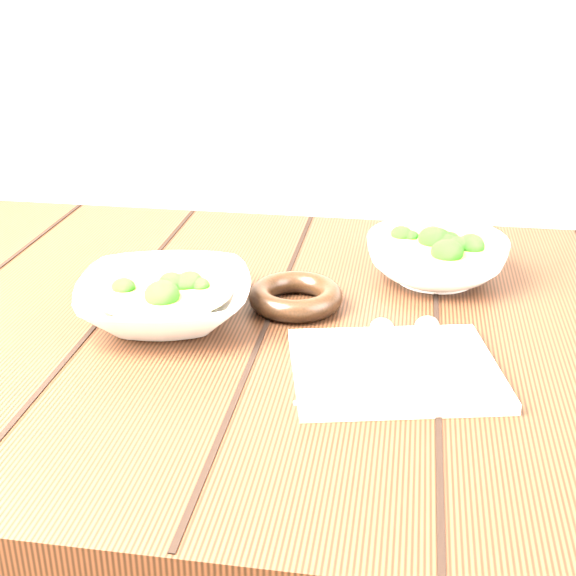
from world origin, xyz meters
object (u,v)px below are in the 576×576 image
at_px(soup_bowl_front, 165,299).
at_px(soup_bowl_back, 436,257).
at_px(napkin, 395,369).
at_px(trivet, 296,296).
at_px(table, 284,410).

relative_size(soup_bowl_front, soup_bowl_back, 1.03).
height_order(soup_bowl_back, napkin, soup_bowl_back).
bearing_deg(soup_bowl_front, trivet, 21.82).
bearing_deg(table, soup_bowl_front, -175.97).
xyz_separation_m(soup_bowl_back, trivet, (-0.17, -0.12, -0.02)).
distance_m(soup_bowl_back, napkin, 0.27).
bearing_deg(napkin, soup_bowl_front, 149.84).
relative_size(soup_bowl_back, trivet, 2.03).
bearing_deg(trivet, soup_bowl_back, 34.42).
xyz_separation_m(soup_bowl_front, trivet, (0.15, 0.06, -0.01)).
distance_m(soup_bowl_front, napkin, 0.29).
xyz_separation_m(soup_bowl_front, napkin, (0.28, -0.09, -0.02)).
bearing_deg(napkin, table, 131.44).
bearing_deg(trivet, table, -97.69).
bearing_deg(trivet, soup_bowl_front, -158.18).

